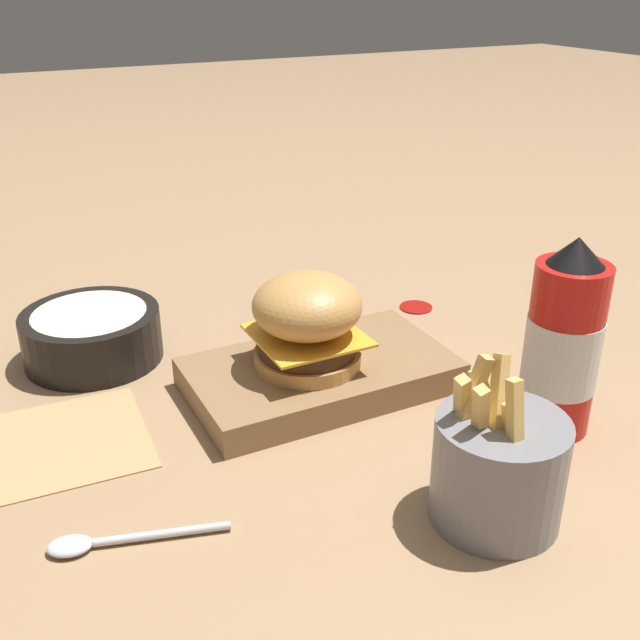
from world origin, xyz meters
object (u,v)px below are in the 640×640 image
(burger, at_px, (307,321))
(fries_basket, at_px, (498,468))
(ketchup_bottle, at_px, (563,345))
(spoon, at_px, (105,541))
(side_bowl, at_px, (92,335))
(serving_board, at_px, (320,374))

(burger, xyz_separation_m, fries_basket, (-0.05, 0.26, -0.04))
(ketchup_bottle, relative_size, spoon, 1.39)
(fries_basket, xyz_separation_m, side_bowl, (0.24, -0.44, -0.02))
(ketchup_bottle, xyz_separation_m, spoon, (0.44, -0.03, -0.09))
(ketchup_bottle, bearing_deg, serving_board, -44.81)
(side_bowl, bearing_deg, burger, 136.88)
(ketchup_bottle, bearing_deg, side_bowl, -42.90)
(burger, height_order, ketchup_bottle, ketchup_bottle)
(burger, height_order, spoon, burger)
(burger, bearing_deg, serving_board, 176.33)
(burger, distance_m, ketchup_bottle, 0.26)
(serving_board, height_order, spoon, serving_board)
(fries_basket, bearing_deg, side_bowl, -61.14)
(spoon, bearing_deg, fries_basket, 175.64)
(ketchup_bottle, bearing_deg, fries_basket, 30.45)
(serving_board, relative_size, spoon, 1.96)
(serving_board, xyz_separation_m, burger, (0.01, -0.00, 0.07))
(side_bowl, bearing_deg, ketchup_bottle, 137.10)
(ketchup_bottle, relative_size, side_bowl, 1.26)
(fries_basket, distance_m, side_bowl, 0.50)
(serving_board, bearing_deg, ketchup_bottle, 135.19)
(ketchup_bottle, height_order, spoon, ketchup_bottle)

